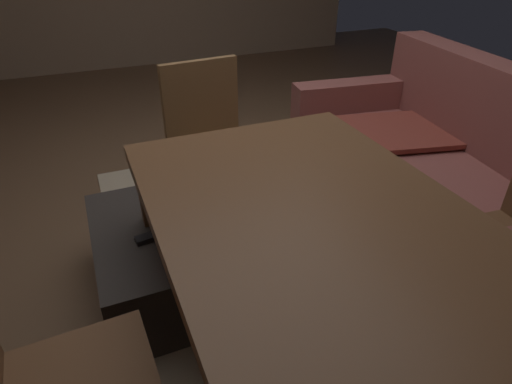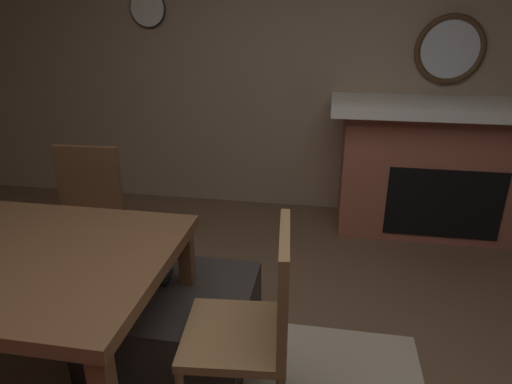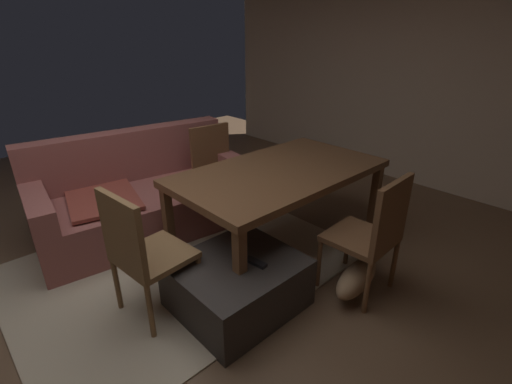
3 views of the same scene
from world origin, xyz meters
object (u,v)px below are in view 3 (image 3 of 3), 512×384
couch (144,197)px  dining_chair_north (217,166)px  tv_remote (256,262)px  dining_chair_south (373,231)px  ottoman_coffee_table (238,283)px  small_dog (359,274)px  dining_chair_west (141,250)px  potted_plant (301,157)px  dining_table (280,177)px

couch → dining_chair_north: dining_chair_north is taller
tv_remote → dining_chair_south: bearing=-39.5°
ottoman_coffee_table → small_dog: (0.74, -0.51, -0.02)m
ottoman_coffee_table → dining_chair_west: (-0.51, 0.34, 0.34)m
dining_chair_south → small_dog: dining_chair_south is taller
tv_remote → dining_chair_south: (0.71, -0.44, 0.15)m
ottoman_coffee_table → potted_plant: 2.58m
dining_chair_south → ottoman_coffee_table: bearing=145.3°
ottoman_coffee_table → small_dog: size_ratio=1.38×
dining_chair_west → dining_chair_north: (1.30, 0.91, 0.00)m
couch → dining_chair_south: bearing=-70.9°
potted_plant → tv_remote: bearing=-146.3°
dining_chair_north → potted_plant: (1.42, 0.07, -0.24)m
dining_table → dining_chair_north: bearing=89.5°
dining_chair_north → potted_plant: size_ratio=1.84×
couch → ottoman_coffee_table: 1.50m
dining_chair_west → dining_table: bearing=0.4°
ottoman_coffee_table → tv_remote: (0.08, -0.11, 0.19)m
dining_chair_south → potted_plant: 2.36m
ottoman_coffee_table → dining_chair_south: size_ratio=0.88×
potted_plant → ottoman_coffee_table: bearing=-149.2°
dining_chair_north → potted_plant: dining_chair_north is taller
dining_table → dining_chair_north: size_ratio=1.93×
dining_chair_west → dining_chair_south: 1.57m
couch → dining_chair_south: (0.71, -2.04, 0.21)m
couch → small_dog: couch is taller
ottoman_coffee_table → dining_chair_west: dining_chair_west is taller
couch → dining_chair_north: bearing=-19.1°
dining_chair_south → small_dog: bearing=138.7°
tv_remote → potted_plant: size_ratio=0.32×
dining_table → dining_chair_south: dining_chair_south is taller
potted_plant → small_dog: bearing=-128.9°
dining_chair_west → dining_chair_north: 1.58m
couch → tv_remote: couch is taller
couch → ottoman_coffee_table: bearing=-93.1°
couch → dining_table: 1.39m
dining_chair_north → dining_chair_south: bearing=-90.1°
ottoman_coffee_table → potted_plant: potted_plant is taller
tv_remote → couch: bearing=81.9°
couch → small_dog: (0.66, -2.00, -0.16)m
dining_table → small_dog: 1.00m
dining_chair_south → dining_table: bearing=90.2°
dining_chair_north → ottoman_coffee_table: bearing=-122.3°
dining_table → dining_chair_west: dining_chair_west is taller
ottoman_coffee_table → dining_chair_west: 0.70m
couch → potted_plant: (2.14, -0.17, -0.03)m
ottoman_coffee_table → dining_table: 0.99m
small_dog → ottoman_coffee_table: bearing=145.7°
tv_remote → dining_table: bearing=25.1°
small_dog → potted_plant: bearing=51.1°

